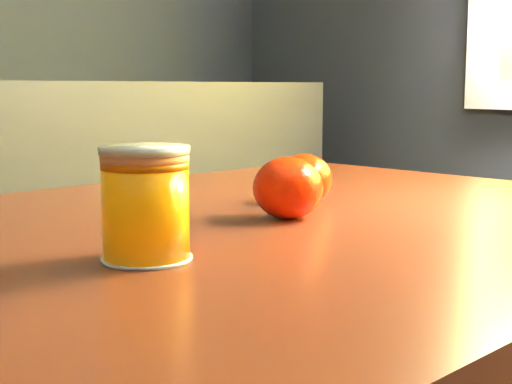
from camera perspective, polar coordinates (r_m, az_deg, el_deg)
table at (r=0.74m, az=-1.12°, el=-9.71°), size 1.11×0.87×0.75m
juice_glass at (r=0.55m, az=-8.82°, el=-0.98°), size 0.07×0.07×0.09m
orange_front at (r=0.72m, az=2.58°, el=0.34°), size 0.09×0.09×0.06m
orange_back at (r=0.83m, az=3.88°, el=1.08°), size 0.07×0.07×0.06m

